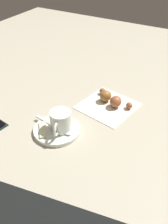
# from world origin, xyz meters

# --- Properties ---
(ground_plane) EXTENTS (1.80, 1.80, 0.00)m
(ground_plane) POSITION_xyz_m (0.00, 0.00, 0.00)
(ground_plane) COLOR #B0A891
(saucer) EXTENTS (0.13, 0.13, 0.01)m
(saucer) POSITION_xyz_m (0.11, -0.04, 0.01)
(saucer) COLOR silver
(saucer) RESTS_ON ground
(espresso_cup) EXTENTS (0.09, 0.06, 0.06)m
(espresso_cup) POSITION_xyz_m (0.10, -0.03, 0.04)
(espresso_cup) COLOR silver
(espresso_cup) RESTS_ON saucer
(teaspoon) EXTENTS (0.03, 0.14, 0.01)m
(teaspoon) POSITION_xyz_m (0.11, -0.04, 0.01)
(teaspoon) COLOR silver
(teaspoon) RESTS_ON saucer
(sugar_packet) EXTENTS (0.06, 0.06, 0.01)m
(sugar_packet) POSITION_xyz_m (0.13, -0.07, 0.01)
(sugar_packet) COLOR beige
(sugar_packet) RESTS_ON saucer
(napkin) EXTENTS (0.19, 0.19, 0.00)m
(napkin) POSITION_xyz_m (-0.08, 0.03, 0.00)
(napkin) COLOR silver
(napkin) RESTS_ON ground
(croissant) EXTENTS (0.08, 0.14, 0.04)m
(croissant) POSITION_xyz_m (-0.09, 0.03, 0.02)
(croissant) COLOR brown
(croissant) RESTS_ON napkin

